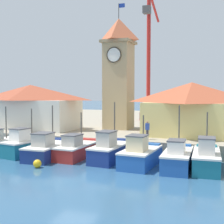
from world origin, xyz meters
TOP-DOWN VIEW (x-y plane):
  - ground_plane at (0.00, 0.00)m, footprint 300.00×300.00m
  - quay_wharf at (0.00, 28.32)m, footprint 120.00×40.00m
  - fishing_boat_far_left at (-10.00, 5.26)m, footprint 2.61×4.91m
  - fishing_boat_left_outer at (-7.32, 5.35)m, footprint 2.64×4.77m
  - fishing_boat_left_inner at (-4.92, 4.96)m, footprint 2.42×5.35m
  - fishing_boat_mid_left at (-2.81, 5.95)m, footprint 2.10×5.11m
  - fishing_boat_center at (0.16, 5.88)m, footprint 2.11×5.15m
  - fishing_boat_mid_right at (2.78, 5.05)m, footprint 2.31×4.70m
  - fishing_boat_right_inner at (5.44, 5.17)m, footprint 2.10×5.03m
  - fishing_boat_right_outer at (7.35, 5.47)m, footprint 2.12×5.03m
  - clock_tower at (-2.90, 16.14)m, footprint 3.32×3.32m
  - warehouse_left at (-12.21, 12.81)m, footprint 10.82×5.55m
  - warehouse_right at (5.33, 13.74)m, footprint 8.78×6.65m
  - port_crane_near at (-2.36, 27.42)m, footprint 2.00×8.86m
  - mooring_buoy at (-3.88, 1.87)m, footprint 0.59×0.59m
  - dock_worker_near_tower at (2.13, 9.51)m, footprint 0.34×0.22m

SIDE VIEW (x-z plane):
  - ground_plane at x=0.00m, z-range 0.00..0.00m
  - mooring_buoy at x=-3.88m, z-range 0.00..0.59m
  - quay_wharf at x=0.00m, z-range 0.00..1.25m
  - fishing_boat_mid_left at x=-2.81m, z-range -1.13..2.53m
  - fishing_boat_left_inner at x=-4.92m, z-range -1.38..2.86m
  - fishing_boat_far_left at x=-10.00m, z-range -1.27..2.80m
  - fishing_boat_right_inner at x=5.44m, z-range -1.43..2.97m
  - fishing_boat_mid_right at x=2.78m, z-range -1.02..2.62m
  - fishing_boat_right_outer at x=7.35m, z-range -1.16..2.79m
  - fishing_boat_left_outer at x=-7.32m, z-range -1.14..2.78m
  - fishing_boat_center at x=0.16m, z-range -1.45..3.10m
  - dock_worker_near_tower at x=2.13m, z-range 1.28..2.90m
  - warehouse_left at x=-12.21m, z-range 1.31..6.20m
  - warehouse_right at x=5.33m, z-range 1.31..6.33m
  - clock_tower at x=-2.90m, z-range 0.84..14.59m
  - port_crane_near at x=-2.36m, z-range -0.90..17.60m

